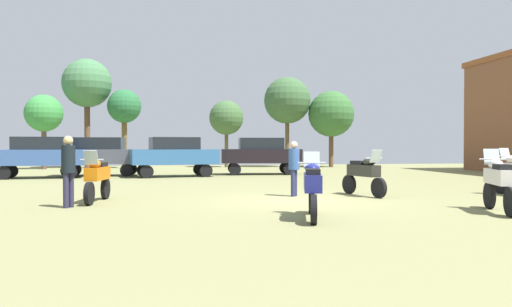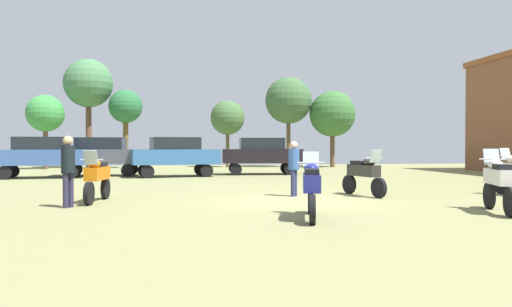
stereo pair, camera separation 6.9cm
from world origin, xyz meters
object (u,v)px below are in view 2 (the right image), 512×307
Objects in this scene: car_1 at (262,153)px; tree_5 at (126,108)px; person_1 at (68,165)px; motorcycle_5 at (311,186)px; motorcycle_7 at (97,177)px; motorcycle_1 at (364,173)px; car_2 at (101,153)px; car_4 at (41,154)px; tree_2 at (45,114)px; tree_4 at (332,114)px; car_3 at (175,154)px; tree_6 at (228,118)px; person_2 at (294,164)px; tree_3 at (88,84)px; tree_1 at (288,101)px; motorcycle_2 at (499,181)px.

tree_5 reaches higher than car_1.
person_1 is at bearing 154.95° from car_1.
motorcycle_7 is at bearing 156.79° from motorcycle_5.
person_1 is (-5.64, 2.70, 0.36)m from motorcycle_5.
motorcycle_7 is at bearing -12.78° from motorcycle_1.
car_2 is at bearing 93.22° from car_1.
motorcycle_7 is 0.39× the size of tree_5.
car_4 reaches higher than person_1.
motorcycle_7 is 21.50m from tree_2.
tree_4 reaches higher than motorcycle_5.
car_2 is at bearing 60.37° from car_3.
tree_6 is at bearing -99.94° from motorcycle_1.
tree_5 reaches higher than person_2.
tree_1 is at bearing -1.65° from tree_3.
tree_3 is at bearing -137.57° from person_1.
car_2 is at bearing 144.01° from motorcycle_2.
motorcycle_2 is at bearing -140.87° from car_2.
motorcycle_7 is 21.32m from tree_5.
car_2 is at bearing -129.01° from tree_6.
person_2 is at bearing -64.39° from tree_3.
car_1 is at bearing -86.98° from car_2.
car_2 is 17.42m from tree_4.
car_2 is at bearing -113.34° from person_2.
tree_3 is 17.58m from tree_4.
tree_1 is (2.09, 20.62, 4.18)m from motorcycle_1.
tree_1 is 16.88m from tree_2.
tree_4 is at bearing -58.41° from car_2.
motorcycle_5 is 16.15m from car_1.
tree_3 is at bearing -6.66° from car_4.
tree_2 is at bearing 129.91° from motorcycle_5.
tree_2 reaches higher than car_1.
motorcycle_7 is (-9.73, 3.60, -0.02)m from motorcycle_2.
tree_2 is (-11.85, 24.04, 2.99)m from motorcycle_5.
motorcycle_7 reaches higher than motorcycle_1.
motorcycle_5 is 1.20× the size of person_1.
tree_3 reaches higher than tree_2.
car_3 is at bearing -158.46° from person_1.
motorcycle_2 is 0.47× the size of car_4.
car_3 is at bearing -93.00° from motorcycle_7.
tree_5 is (-11.68, -0.17, -0.66)m from tree_1.
person_1 reaches higher than motorcycle_1.
car_2 is 12.08m from tree_6.
car_1 is (-3.10, 15.83, 0.43)m from motorcycle_2.
car_4 is at bearing 100.22° from car_1.
tree_1 is at bearing -172.21° from person_1.
person_2 is 0.22× the size of tree_3.
tree_3 reaches higher than motorcycle_7.
car_4 reaches higher than motorcycle_7.
tree_1 reaches higher than car_2.
motorcycle_1 is at bearing -169.08° from motorcycle_7.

